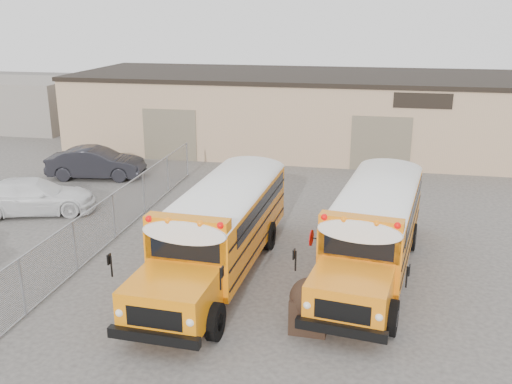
% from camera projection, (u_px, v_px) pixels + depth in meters
% --- Properties ---
extents(ground, '(120.00, 120.00, 0.00)m').
position_uv_depth(ground, '(252.00, 288.00, 18.02)').
color(ground, '#484542').
rests_on(ground, ground).
extents(warehouse, '(30.20, 10.20, 4.67)m').
position_uv_depth(warehouse, '(316.00, 111.00, 35.99)').
color(warehouse, tan).
rests_on(warehouse, ground).
extents(chainlink_fence, '(0.07, 18.07, 1.81)m').
position_uv_depth(chainlink_fence, '(114.00, 216.00, 21.68)').
color(chainlink_fence, '#96999E').
rests_on(chainlink_fence, ground).
extents(distant_building_left, '(8.00, 6.00, 3.60)m').
position_uv_depth(distant_building_left, '(22.00, 104.00, 42.18)').
color(distant_building_left, gray).
rests_on(distant_building_left, ground).
extents(school_bus_left, '(3.31, 10.20, 2.95)m').
position_uv_depth(school_bus_left, '(264.00, 173.00, 24.46)').
color(school_bus_left, orange).
rests_on(school_bus_left, ground).
extents(school_bus_right, '(3.75, 10.06, 2.87)m').
position_uv_depth(school_bus_right, '(394.00, 176.00, 24.28)').
color(school_bus_right, orange).
rests_on(school_bus_right, ground).
extents(tarp_bundle, '(1.11, 1.11, 1.51)m').
position_uv_depth(tarp_bundle, '(310.00, 304.00, 15.43)').
color(tarp_bundle, black).
rests_on(tarp_bundle, ground).
extents(car_white, '(5.57, 3.68, 1.50)m').
position_uv_depth(car_white, '(34.00, 196.00, 24.52)').
color(car_white, white).
rests_on(car_white, ground).
extents(car_dark, '(5.13, 2.41, 1.63)m').
position_uv_depth(car_dark, '(96.00, 163.00, 29.65)').
color(car_dark, black).
rests_on(car_dark, ground).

